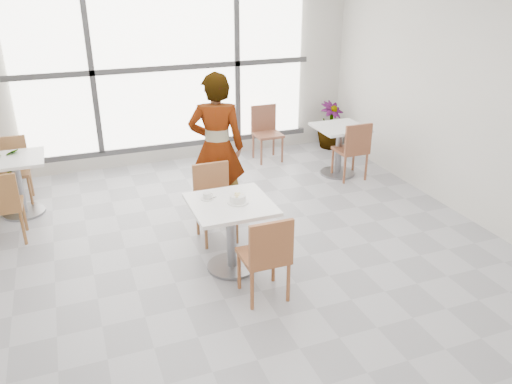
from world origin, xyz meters
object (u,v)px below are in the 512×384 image
object	(u,v)px
main_table	(231,223)
plant_right	(330,125)
bg_table_left	(17,178)
chair_near	(267,253)
bg_chair_left_near	(1,203)
bg_chair_right_near	(354,147)
bg_table_right	(339,143)
person	(217,148)
coffee_cup	(207,196)
bg_chair_right_far	(266,129)
bg_chair_left_far	(12,166)
oatmeal_bowl	(238,199)
chair_far	(214,197)

from	to	relation	value
main_table	plant_right	bearing A→B (deg)	47.58
bg_table_left	main_table	bearing A→B (deg)	-46.19
main_table	chair_near	size ratio (longest dim) A/B	0.92
bg_table_left	bg_chair_left_near	distance (m)	0.79
bg_chair_right_near	bg_table_right	bearing A→B (deg)	-72.57
bg_table_right	person	bearing A→B (deg)	-160.88
coffee_cup	person	distance (m)	1.13
bg_chair_right_far	bg_chair_left_near	bearing A→B (deg)	-157.55
chair_near	bg_table_right	world-z (taller)	chair_near
bg_table_left	bg_chair_right_far	world-z (taller)	bg_chair_right_far
chair_near	bg_table_right	size ratio (longest dim) A/B	1.16
bg_chair_right_near	bg_chair_right_far	bearing A→B (deg)	-56.78
bg_chair_left_far	bg_chair_right_far	xyz separation A→B (m)	(3.73, 0.35, 0.00)
main_table	chair_near	xyz separation A→B (m)	(0.13, -0.65, -0.02)
oatmeal_bowl	chair_far	bearing A→B (deg)	92.29
oatmeal_bowl	bg_chair_left_near	world-z (taller)	bg_chair_left_near
chair_near	bg_table_left	bearing A→B (deg)	-51.91
chair_near	plant_right	distance (m)	4.61
plant_right	oatmeal_bowl	bearing A→B (deg)	-131.48
bg_table_left	bg_chair_left_near	bearing A→B (deg)	-99.73
bg_table_right	bg_chair_left_far	bearing A→B (deg)	171.39
main_table	bg_table_left	distance (m)	3.01
coffee_cup	bg_table_left	size ratio (longest dim) A/B	0.21
bg_chair_right_far	coffee_cup	bearing A→B (deg)	-122.22
main_table	bg_table_right	bearing A→B (deg)	39.63
chair_near	bg_chair_left_far	size ratio (longest dim) A/B	1.00
chair_near	oatmeal_bowl	world-z (taller)	chair_near
oatmeal_bowl	bg_chair_right_far	bearing A→B (deg)	63.29
bg_chair_left_far	chair_far	bearing A→B (deg)	-40.58
oatmeal_bowl	person	size ratio (longest dim) A/B	0.12
main_table	bg_chair_right_near	distance (m)	2.94
bg_table_left	bg_chair_right_near	distance (m)	4.53
bg_chair_left_near	bg_chair_left_far	distance (m)	1.22
bg_table_left	chair_near	bearing A→B (deg)	-51.91
bg_chair_right_near	bg_table_left	bearing A→B (deg)	-6.42
bg_table_left	bg_chair_left_far	world-z (taller)	bg_chair_left_far
bg_table_left	bg_table_right	bearing A→B (deg)	-3.09
coffee_cup	bg_chair_left_near	bearing A→B (deg)	148.71
person	bg_chair_left_near	bearing A→B (deg)	14.16
bg_chair_right_near	oatmeal_bowl	bearing A→B (deg)	35.73
person	plant_right	xyz separation A→B (m)	(2.59, 1.88, -0.51)
bg_chair_right_near	bg_chair_left_far	bearing A→B (deg)	-11.71
chair_far	main_table	bearing A→B (deg)	-92.95
bg_table_left	bg_chair_left_far	distance (m)	0.45
coffee_cup	bg_chair_left_near	size ratio (longest dim) A/B	0.18
bg_chair_left_far	bg_chair_right_near	xyz separation A→B (m)	(4.58, -0.95, 0.00)
main_table	coffee_cup	size ratio (longest dim) A/B	5.03
bg_chair_right_far	person	bearing A→B (deg)	-127.41
chair_far	bg_table_right	xyz separation A→B (m)	(2.30, 1.20, -0.01)
bg_chair_left_far	plant_right	bearing A→B (deg)	5.42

